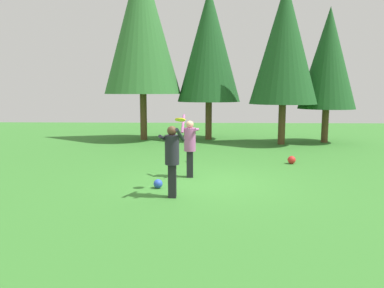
% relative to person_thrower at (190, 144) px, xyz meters
% --- Properties ---
extents(ground_plane, '(40.00, 40.00, 0.00)m').
position_rel_person_thrower_xyz_m(ground_plane, '(0.44, -0.66, -1.00)').
color(ground_plane, '#387A2D').
extents(person_thrower, '(0.54, 0.59, 1.85)m').
position_rel_person_thrower_xyz_m(person_thrower, '(0.00, 0.00, 0.00)').
color(person_thrower, black).
rests_on(person_thrower, ground_plane).
extents(person_catcher, '(0.60, 0.66, 1.72)m').
position_rel_person_thrower_xyz_m(person_catcher, '(-0.34, -2.13, 0.02)').
color(person_catcher, black).
rests_on(person_catcher, ground_plane).
extents(frisbee, '(0.30, 0.29, 0.12)m').
position_rel_person_thrower_xyz_m(frisbee, '(-0.18, -1.47, 0.81)').
color(frisbee, yellow).
extents(ball_red, '(0.28, 0.28, 0.28)m').
position_rel_person_thrower_xyz_m(ball_red, '(3.50, 2.16, -0.86)').
color(ball_red, red).
rests_on(ball_red, ground_plane).
extents(ball_orange, '(0.19, 0.19, 0.19)m').
position_rel_person_thrower_xyz_m(ball_orange, '(-0.11, 2.43, -0.91)').
color(ball_orange, orange).
rests_on(ball_orange, ground_plane).
extents(ball_blue, '(0.24, 0.24, 0.24)m').
position_rel_person_thrower_xyz_m(ball_blue, '(-0.79, -1.30, -0.88)').
color(ball_blue, blue).
rests_on(ball_blue, ground_plane).
extents(tree_left, '(3.93, 3.93, 9.39)m').
position_rel_person_thrower_xyz_m(tree_left, '(-2.77, 8.58, 4.88)').
color(tree_left, brown).
rests_on(tree_left, ground_plane).
extents(tree_far_right, '(2.75, 2.75, 6.57)m').
position_rel_person_thrower_xyz_m(tree_far_right, '(6.43, 7.84, 3.10)').
color(tree_far_right, brown).
rests_on(tree_far_right, ground_plane).
extents(tree_center, '(3.27, 3.27, 7.82)m').
position_rel_person_thrower_xyz_m(tree_center, '(0.64, 8.84, 3.88)').
color(tree_center, brown).
rests_on(tree_center, ground_plane).
extents(tree_right, '(3.17, 3.17, 7.58)m').
position_rel_person_thrower_xyz_m(tree_right, '(4.14, 7.09, 3.73)').
color(tree_right, brown).
rests_on(tree_right, ground_plane).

